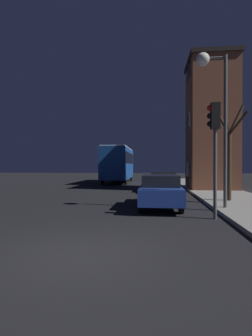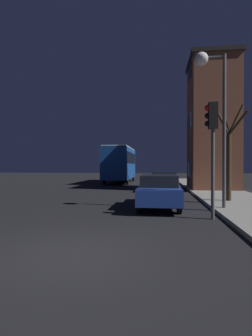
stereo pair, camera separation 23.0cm
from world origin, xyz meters
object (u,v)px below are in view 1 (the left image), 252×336
at_px(car_near_lane, 160,190).
at_px(car_mid_lane, 163,181).
at_px(bus, 118,162).
at_px(traffic_light, 214,135).
at_px(streetlamp, 212,89).
at_px(bare_tree, 230,153).

relative_size(car_near_lane, car_mid_lane, 1.23).
bearing_deg(bus, car_near_lane, -75.96).
height_order(bus, car_mid_lane, bus).
xyz_separation_m(traffic_light, car_near_lane, (-1.78, 2.44, -2.11)).
bearing_deg(streetlamp, traffic_light, -100.04).
height_order(bare_tree, bus, bare_tree).
bearing_deg(car_near_lane, streetlamp, -19.75).
relative_size(streetlamp, bus, 0.69).
distance_m(bare_tree, car_mid_lane, 6.43).
relative_size(bare_tree, car_near_lane, 0.98).
distance_m(streetlamp, car_near_lane, 4.71).
distance_m(traffic_light, car_mid_lane, 9.72).
bearing_deg(car_near_lane, car_mid_lane, 87.08).
distance_m(bare_tree, car_near_lane, 4.08).
xyz_separation_m(car_near_lane, car_mid_lane, (0.35, 6.93, -0.02)).
bearing_deg(streetlamp, bare_tree, 59.77).
distance_m(streetlamp, car_mid_lane, 8.91).
height_order(streetlamp, bus, streetlamp).
height_order(bare_tree, car_near_lane, bare_tree).
height_order(streetlamp, traffic_light, streetlamp).
distance_m(traffic_light, bare_tree, 4.31).
bearing_deg(streetlamp, car_near_lane, 160.25).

